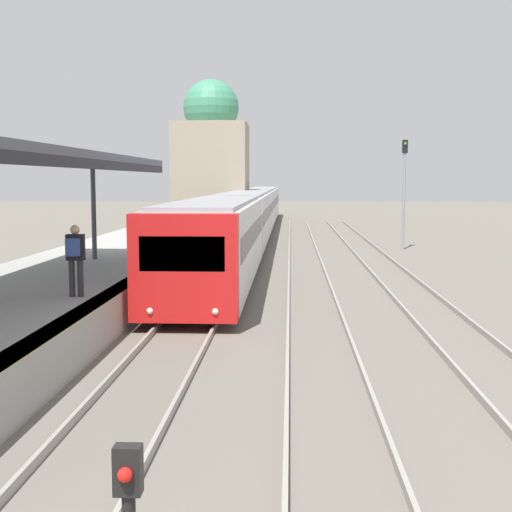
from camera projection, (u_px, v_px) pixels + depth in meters
name	position (u px, v px, depth m)	size (l,w,h in m)	color
person_on_platform	(75.00, 255.00, 16.34)	(0.40, 0.40, 1.66)	#2D2D33
train_near	(251.00, 211.00, 46.54)	(2.66, 59.43, 3.03)	red
signal_mast_far	(404.00, 182.00, 37.87)	(0.28, 0.29, 5.83)	gray
distant_domed_building	(211.00, 162.00, 50.37)	(5.09, 5.09, 10.74)	gray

